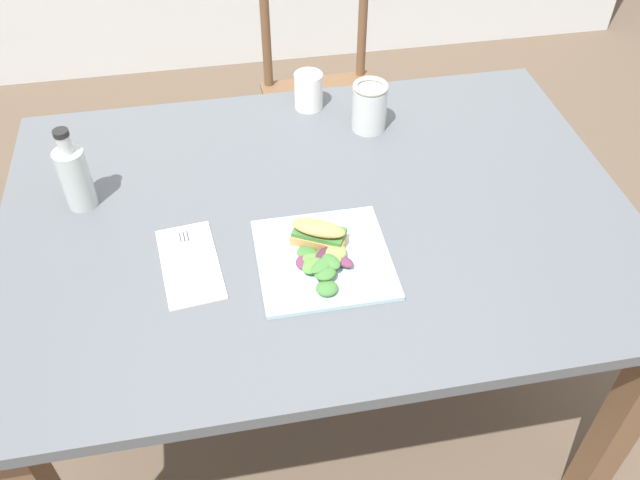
{
  "coord_description": "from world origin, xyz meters",
  "views": [
    {
      "loc": [
        -0.25,
        -1.15,
        1.72
      ],
      "look_at": [
        -0.07,
        -0.18,
        0.76
      ],
      "focal_mm": 37.43,
      "sensor_mm": 36.0,
      "label": 1
    }
  ],
  "objects_px": {
    "bottle_cold_brew": "(76,180)",
    "cup_extra_side": "(309,91)",
    "dining_table": "(318,244)",
    "chair_wooden_far": "(323,100)",
    "mason_jar_iced_tea": "(369,109)",
    "sandwich_half_front": "(319,233)",
    "plate_lunch": "(324,259)",
    "fork_on_napkin": "(188,256)"
  },
  "relations": [
    {
      "from": "chair_wooden_far",
      "to": "bottle_cold_brew",
      "type": "xyz_separation_m",
      "value": [
        -0.69,
        -0.77,
        0.36
      ]
    },
    {
      "from": "dining_table",
      "to": "bottle_cold_brew",
      "type": "height_order",
      "value": "bottle_cold_brew"
    },
    {
      "from": "bottle_cold_brew",
      "to": "mason_jar_iced_tea",
      "type": "height_order",
      "value": "bottle_cold_brew"
    },
    {
      "from": "dining_table",
      "to": "cup_extra_side",
      "type": "xyz_separation_m",
      "value": [
        0.05,
        0.41,
        0.16
      ]
    },
    {
      "from": "fork_on_napkin",
      "to": "cup_extra_side",
      "type": "distance_m",
      "value": 0.61
    },
    {
      "from": "chair_wooden_far",
      "to": "plate_lunch",
      "type": "xyz_separation_m",
      "value": [
        -0.2,
        -1.05,
        0.3
      ]
    },
    {
      "from": "bottle_cold_brew",
      "to": "cup_extra_side",
      "type": "bearing_deg",
      "value": 27.64
    },
    {
      "from": "plate_lunch",
      "to": "cup_extra_side",
      "type": "relative_size",
      "value": 2.77
    },
    {
      "from": "mason_jar_iced_tea",
      "to": "chair_wooden_far",
      "type": "bearing_deg",
      "value": 90.33
    },
    {
      "from": "chair_wooden_far",
      "to": "fork_on_napkin",
      "type": "relative_size",
      "value": 4.68
    },
    {
      "from": "bottle_cold_brew",
      "to": "sandwich_half_front",
      "type": "bearing_deg",
      "value": -25.0
    },
    {
      "from": "chair_wooden_far",
      "to": "cup_extra_side",
      "type": "xyz_separation_m",
      "value": [
        -0.13,
        -0.48,
        0.34
      ]
    },
    {
      "from": "dining_table",
      "to": "sandwich_half_front",
      "type": "relative_size",
      "value": 11.35
    },
    {
      "from": "plate_lunch",
      "to": "mason_jar_iced_tea",
      "type": "height_order",
      "value": "mason_jar_iced_tea"
    },
    {
      "from": "chair_wooden_far",
      "to": "mason_jar_iced_tea",
      "type": "height_order",
      "value": "chair_wooden_far"
    },
    {
      "from": "mason_jar_iced_tea",
      "to": "sandwich_half_front",
      "type": "bearing_deg",
      "value": -116.73
    },
    {
      "from": "mason_jar_iced_tea",
      "to": "bottle_cold_brew",
      "type": "bearing_deg",
      "value": -166.08
    },
    {
      "from": "bottle_cold_brew",
      "to": "cup_extra_side",
      "type": "relative_size",
      "value": 2.03
    },
    {
      "from": "mason_jar_iced_tea",
      "to": "fork_on_napkin",
      "type": "bearing_deg",
      "value": -140.57
    },
    {
      "from": "dining_table",
      "to": "chair_wooden_far",
      "type": "xyz_separation_m",
      "value": [
        0.18,
        0.89,
        -0.18
      ]
    },
    {
      "from": "mason_jar_iced_tea",
      "to": "cup_extra_side",
      "type": "relative_size",
      "value": 1.3
    },
    {
      "from": "dining_table",
      "to": "chair_wooden_far",
      "type": "distance_m",
      "value": 0.93
    },
    {
      "from": "dining_table",
      "to": "mason_jar_iced_tea",
      "type": "distance_m",
      "value": 0.38
    },
    {
      "from": "sandwich_half_front",
      "to": "bottle_cold_brew",
      "type": "relative_size",
      "value": 0.62
    },
    {
      "from": "sandwich_half_front",
      "to": "cup_extra_side",
      "type": "height_order",
      "value": "cup_extra_side"
    },
    {
      "from": "sandwich_half_front",
      "to": "fork_on_napkin",
      "type": "bearing_deg",
      "value": 176.92
    },
    {
      "from": "bottle_cold_brew",
      "to": "plate_lunch",
      "type": "bearing_deg",
      "value": -28.68
    },
    {
      "from": "mason_jar_iced_tea",
      "to": "cup_extra_side",
      "type": "bearing_deg",
      "value": 137.57
    },
    {
      "from": "dining_table",
      "to": "sandwich_half_front",
      "type": "distance_m",
      "value": 0.19
    },
    {
      "from": "sandwich_half_front",
      "to": "bottle_cold_brew",
      "type": "bearing_deg",
      "value": 155.0
    },
    {
      "from": "plate_lunch",
      "to": "fork_on_napkin",
      "type": "height_order",
      "value": "plate_lunch"
    },
    {
      "from": "plate_lunch",
      "to": "bottle_cold_brew",
      "type": "height_order",
      "value": "bottle_cold_brew"
    },
    {
      "from": "sandwich_half_front",
      "to": "cup_extra_side",
      "type": "relative_size",
      "value": 1.26
    },
    {
      "from": "dining_table",
      "to": "chair_wooden_far",
      "type": "relative_size",
      "value": 1.6
    },
    {
      "from": "chair_wooden_far",
      "to": "sandwich_half_front",
      "type": "distance_m",
      "value": 1.08
    },
    {
      "from": "dining_table",
      "to": "mason_jar_iced_tea",
      "type": "height_order",
      "value": "mason_jar_iced_tea"
    },
    {
      "from": "plate_lunch",
      "to": "fork_on_napkin",
      "type": "xyz_separation_m",
      "value": [
        -0.27,
        0.06,
        0.0
      ]
    },
    {
      "from": "cup_extra_side",
      "to": "sandwich_half_front",
      "type": "bearing_deg",
      "value": -97.51
    },
    {
      "from": "dining_table",
      "to": "bottle_cold_brew",
      "type": "xyz_separation_m",
      "value": [
        -0.51,
        0.12,
        0.18
      ]
    },
    {
      "from": "fork_on_napkin",
      "to": "bottle_cold_brew",
      "type": "height_order",
      "value": "bottle_cold_brew"
    },
    {
      "from": "plate_lunch",
      "to": "sandwich_half_front",
      "type": "xyz_separation_m",
      "value": [
        -0.0,
        0.04,
        0.03
      ]
    },
    {
      "from": "bottle_cold_brew",
      "to": "mason_jar_iced_tea",
      "type": "relative_size",
      "value": 1.56
    }
  ]
}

